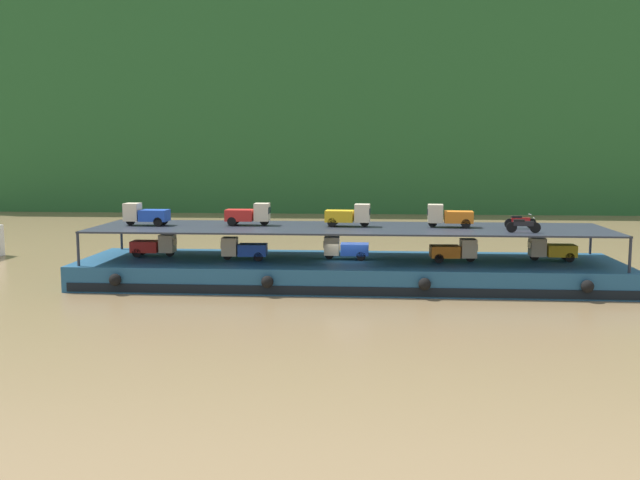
{
  "coord_description": "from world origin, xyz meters",
  "views": [
    {
      "loc": [
        1.52,
        -42.63,
        8.1
      ],
      "look_at": [
        -1.73,
        0.0,
        2.7
      ],
      "focal_mm": 39.67,
      "sensor_mm": 36.0,
      "label": 1
    }
  ],
  "objects": [
    {
      "name": "ground_plane",
      "position": [
        0.0,
        0.0,
        0.0
      ],
      "size": [
        400.0,
        400.0,
        0.0
      ],
      "primitive_type": "plane",
      "color": "olive"
    },
    {
      "name": "hillside_far_bank",
      "position": [
        0.0,
        63.99,
        17.03
      ],
      "size": [
        118.6,
        32.98,
        30.23
      ],
      "color": "#235628",
      "rests_on": "ground"
    },
    {
      "name": "cargo_barge",
      "position": [
        0.0,
        -0.02,
        0.75
      ],
      "size": [
        32.65,
        8.56,
        1.5
      ],
      "color": "navy",
      "rests_on": "ground"
    },
    {
      "name": "cargo_rack",
      "position": [
        0.0,
        0.0,
        3.44
      ],
      "size": [
        31.05,
        7.21,
        2.0
      ],
      "color": "#232833",
      "rests_on": "cargo_barge"
    },
    {
      "name": "mini_truck_lower_stern",
      "position": [
        -12.23,
        0.48,
        2.19
      ],
      "size": [
        2.75,
        1.21,
        1.38
      ],
      "color": "red",
      "rests_on": "cargo_barge"
    },
    {
      "name": "mini_truck_lower_aft",
      "position": [
        -6.35,
        -0.56,
        2.19
      ],
      "size": [
        2.78,
        1.28,
        1.38
      ],
      "color": "#1E47B7",
      "rests_on": "cargo_barge"
    },
    {
      "name": "mini_truck_lower_mid",
      "position": [
        -0.18,
        0.18,
        2.19
      ],
      "size": [
        2.75,
        1.22,
        1.38
      ],
      "color": "#1E47B7",
      "rests_on": "cargo_barge"
    },
    {
      "name": "mini_truck_lower_fore",
      "position": [
        6.35,
        -0.33,
        2.19
      ],
      "size": [
        2.79,
        1.28,
        1.38
      ],
      "color": "orange",
      "rests_on": "cargo_barge"
    },
    {
      "name": "mini_truck_lower_bow",
      "position": [
        12.27,
        0.58,
        2.19
      ],
      "size": [
        2.75,
        1.21,
        1.38
      ],
      "color": "gold",
      "rests_on": "cargo_barge"
    },
    {
      "name": "mini_truck_upper_stern",
      "position": [
        -12.6,
        0.1,
        4.19
      ],
      "size": [
        2.77,
        1.25,
        1.38
      ],
      "color": "#1E47B7",
      "rests_on": "cargo_rack"
    },
    {
      "name": "mini_truck_upper_mid",
      "position": [
        -6.23,
        0.65,
        4.19
      ],
      "size": [
        2.74,
        1.2,
        1.38
      ],
      "color": "red",
      "rests_on": "cargo_rack"
    },
    {
      "name": "mini_truck_upper_fore",
      "position": [
        -0.0,
        0.46,
        4.19
      ],
      "size": [
        2.8,
        1.3,
        1.38
      ],
      "color": "gold",
      "rests_on": "cargo_rack"
    },
    {
      "name": "mini_truck_upper_bow",
      "position": [
        6.1,
        0.46,
        4.19
      ],
      "size": [
        2.8,
        1.3,
        1.38
      ],
      "color": "orange",
      "rests_on": "cargo_rack"
    },
    {
      "name": "motorcycle_upper_port",
      "position": [
        9.97,
        -2.16,
        3.93
      ],
      "size": [
        1.9,
        0.55,
        0.87
      ],
      "color": "black",
      "rests_on": "cargo_rack"
    },
    {
      "name": "motorcycle_upper_centre",
      "position": [
        10.24,
        -0.0,
        3.93
      ],
      "size": [
        1.9,
        0.55,
        0.87
      ],
      "color": "black",
      "rests_on": "cargo_rack"
    }
  ]
}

